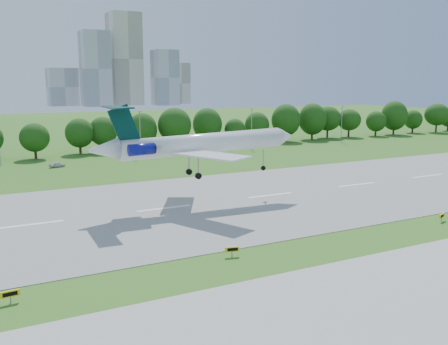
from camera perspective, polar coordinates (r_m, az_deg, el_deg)
ground at (r=58.15m, az=2.12°, el=-9.60°), size 600.00×600.00×0.00m
runway at (r=79.85m, az=-6.84°, el=-4.11°), size 400.00×45.00×0.08m
taxiway at (r=44.68m, az=14.14°, el=-16.23°), size 400.00×23.00×0.08m
tree_line at (r=142.71m, az=-16.57°, el=4.36°), size 288.40×8.40×10.40m
light_poles at (r=132.46m, az=-16.79°, el=4.00°), size 175.90×0.25×12.19m
skyline at (r=456.32m, az=-11.67°, el=11.37°), size 127.00×52.00×80.00m
airliner at (r=80.05m, az=-3.47°, el=3.33°), size 35.33×25.77×11.95m
taxi_sign_left at (r=50.29m, az=-23.25°, el=-12.64°), size 1.71×0.35×1.20m
taxi_sign_centre at (r=57.88m, az=0.92°, el=-8.78°), size 1.66×0.57×1.17m
taxi_sign_right at (r=78.52m, az=23.64°, el=-4.57°), size 1.57×0.67×1.12m
service_vehicle_b at (r=124.30m, az=-18.54°, el=0.86°), size 3.93×2.44×1.25m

